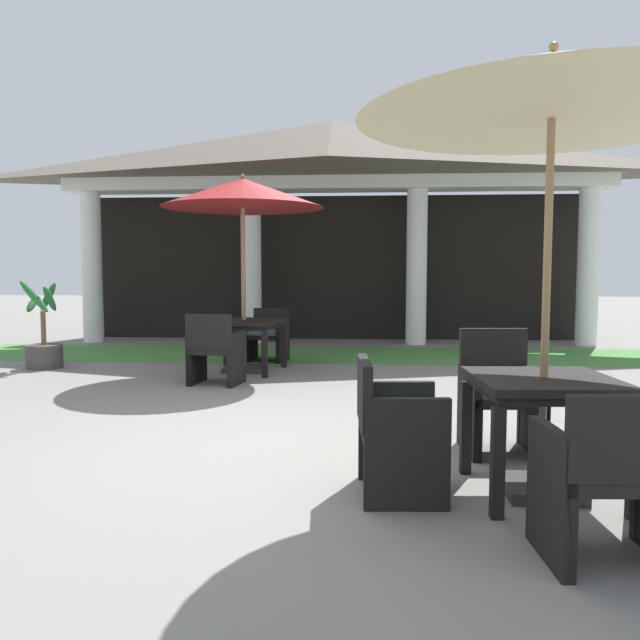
{
  "coord_description": "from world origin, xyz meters",
  "views": [
    {
      "loc": [
        0.54,
        -4.71,
        1.39
      ],
      "look_at": [
        0.07,
        2.31,
        0.83
      ],
      "focal_mm": 34.22,
      "sensor_mm": 36.0,
      "label": 1
    }
  ],
  "objects_px": {
    "patio_umbrella_mid_left": "(552,89)",
    "patio_chair_near_foreground_south": "(215,351)",
    "patio_chair_near_foreground_north": "(267,336)",
    "patio_chair_mid_left_north": "(500,397)",
    "potted_palm_left_edge": "(44,346)",
    "patio_chair_mid_left_south": "(611,478)",
    "patio_table_near_foreground": "(244,327)",
    "patio_chair_mid_left_west": "(396,430)",
    "patio_table_mid_left": "(543,394)",
    "patio_umbrella_near_foreground": "(243,195)"
  },
  "relations": [
    {
      "from": "patio_chair_mid_left_north",
      "to": "patio_chair_mid_left_west",
      "type": "distance_m",
      "value": 1.3
    },
    {
      "from": "patio_table_mid_left",
      "to": "patio_chair_mid_left_south",
      "type": "distance_m",
      "value": 0.94
    },
    {
      "from": "patio_umbrella_near_foreground",
      "to": "patio_chair_mid_left_north",
      "type": "height_order",
      "value": "patio_umbrella_near_foreground"
    },
    {
      "from": "patio_chair_mid_left_north",
      "to": "patio_chair_mid_left_south",
      "type": "distance_m",
      "value": 1.83
    },
    {
      "from": "patio_chair_near_foreground_north",
      "to": "patio_table_mid_left",
      "type": "xyz_separation_m",
      "value": [
        2.59,
        -5.57,
        0.25
      ]
    },
    {
      "from": "patio_table_near_foreground",
      "to": "patio_umbrella_mid_left",
      "type": "xyz_separation_m",
      "value": [
        2.76,
        -4.54,
        1.85
      ]
    },
    {
      "from": "patio_umbrella_near_foreground",
      "to": "patio_chair_near_foreground_south",
      "type": "relative_size",
      "value": 3.08
    },
    {
      "from": "patio_chair_mid_left_north",
      "to": "patio_chair_mid_left_west",
      "type": "height_order",
      "value": "patio_chair_mid_left_north"
    },
    {
      "from": "patio_table_near_foreground",
      "to": "patio_table_mid_left",
      "type": "height_order",
      "value": "patio_table_mid_left"
    },
    {
      "from": "patio_table_near_foreground",
      "to": "patio_chair_mid_left_south",
      "type": "height_order",
      "value": "patio_chair_mid_left_south"
    },
    {
      "from": "patio_table_near_foreground",
      "to": "patio_umbrella_mid_left",
      "type": "distance_m",
      "value": 5.63
    },
    {
      "from": "patio_umbrella_mid_left",
      "to": "potted_palm_left_edge",
      "type": "relative_size",
      "value": 2.13
    },
    {
      "from": "patio_umbrella_near_foreground",
      "to": "patio_chair_mid_left_south",
      "type": "distance_m",
      "value": 6.46
    },
    {
      "from": "patio_chair_mid_left_south",
      "to": "patio_chair_mid_left_west",
      "type": "distance_m",
      "value": 1.29
    },
    {
      "from": "patio_chair_near_foreground_south",
      "to": "patio_chair_mid_left_north",
      "type": "relative_size",
      "value": 0.94
    },
    {
      "from": "patio_umbrella_mid_left",
      "to": "potted_palm_left_edge",
      "type": "distance_m",
      "value": 7.64
    },
    {
      "from": "patio_chair_near_foreground_north",
      "to": "patio_table_mid_left",
      "type": "bearing_deg",
      "value": 123.99
    },
    {
      "from": "patio_table_mid_left",
      "to": "patio_chair_mid_left_north",
      "type": "bearing_deg",
      "value": 93.48
    },
    {
      "from": "patio_chair_mid_left_south",
      "to": "potted_palm_left_edge",
      "type": "distance_m",
      "value": 7.98
    },
    {
      "from": "patio_chair_near_foreground_north",
      "to": "potted_palm_left_edge",
      "type": "xyz_separation_m",
      "value": [
        -3.1,
        -0.95,
        -0.06
      ]
    },
    {
      "from": "patio_chair_mid_left_south",
      "to": "patio_table_near_foreground",
      "type": "bearing_deg",
      "value": 113.79
    },
    {
      "from": "patio_umbrella_mid_left",
      "to": "patio_chair_near_foreground_south",
      "type": "bearing_deg",
      "value": 129.71
    },
    {
      "from": "patio_umbrella_near_foreground",
      "to": "patio_table_mid_left",
      "type": "bearing_deg",
      "value": -58.76
    },
    {
      "from": "potted_palm_left_edge",
      "to": "patio_umbrella_mid_left",
      "type": "bearing_deg",
      "value": -39.07
    },
    {
      "from": "patio_chair_mid_left_south",
      "to": "patio_chair_mid_left_west",
      "type": "relative_size",
      "value": 1.01
    },
    {
      "from": "patio_chair_near_foreground_south",
      "to": "patio_table_mid_left",
      "type": "xyz_separation_m",
      "value": [
        2.92,
        -3.51,
        0.22
      ]
    },
    {
      "from": "patio_table_mid_left",
      "to": "patio_chair_mid_left_west",
      "type": "height_order",
      "value": "patio_chair_mid_left_west"
    },
    {
      "from": "patio_chair_mid_left_south",
      "to": "potted_palm_left_edge",
      "type": "height_order",
      "value": "potted_palm_left_edge"
    },
    {
      "from": "patio_table_near_foreground",
      "to": "potted_palm_left_edge",
      "type": "bearing_deg",
      "value": 178.45
    },
    {
      "from": "patio_chair_mid_left_west",
      "to": "potted_palm_left_edge",
      "type": "bearing_deg",
      "value": -137.85
    },
    {
      "from": "patio_umbrella_near_foreground",
      "to": "patio_umbrella_mid_left",
      "type": "distance_m",
      "value": 5.31
    },
    {
      "from": "patio_umbrella_mid_left",
      "to": "patio_chair_mid_left_south",
      "type": "bearing_deg",
      "value": -86.52
    },
    {
      "from": "potted_palm_left_edge",
      "to": "patio_chair_mid_left_west",
      "type": "bearing_deg",
      "value": -44.37
    },
    {
      "from": "patio_table_mid_left",
      "to": "potted_palm_left_edge",
      "type": "xyz_separation_m",
      "value": [
        -5.69,
        4.62,
        -0.31
      ]
    },
    {
      "from": "patio_chair_mid_left_north",
      "to": "potted_palm_left_edge",
      "type": "distance_m",
      "value": 6.75
    },
    {
      "from": "patio_chair_near_foreground_south",
      "to": "patio_chair_mid_left_west",
      "type": "height_order",
      "value": "patio_chair_near_foreground_south"
    },
    {
      "from": "patio_umbrella_near_foreground",
      "to": "patio_table_mid_left",
      "type": "height_order",
      "value": "patio_umbrella_near_foreground"
    },
    {
      "from": "patio_table_near_foreground",
      "to": "patio_chair_mid_left_south",
      "type": "distance_m",
      "value": 6.14
    },
    {
      "from": "patio_table_near_foreground",
      "to": "patio_chair_near_foreground_south",
      "type": "height_order",
      "value": "patio_chair_near_foreground_south"
    },
    {
      "from": "patio_chair_mid_left_west",
      "to": "patio_umbrella_near_foreground",
      "type": "bearing_deg",
      "value": -161.63
    },
    {
      "from": "patio_chair_near_foreground_south",
      "to": "patio_umbrella_mid_left",
      "type": "height_order",
      "value": "patio_umbrella_mid_left"
    },
    {
      "from": "patio_table_near_foreground",
      "to": "patio_chair_mid_left_north",
      "type": "height_order",
      "value": "patio_chair_mid_left_north"
    },
    {
      "from": "patio_chair_near_foreground_south",
      "to": "patio_umbrella_mid_left",
      "type": "relative_size",
      "value": 0.32
    },
    {
      "from": "patio_table_near_foreground",
      "to": "patio_chair_near_foreground_south",
      "type": "distance_m",
      "value": 1.06
    },
    {
      "from": "patio_chair_near_foreground_north",
      "to": "patio_chair_mid_left_north",
      "type": "relative_size",
      "value": 0.86
    },
    {
      "from": "patio_umbrella_mid_left",
      "to": "patio_chair_mid_left_west",
      "type": "bearing_deg",
      "value": -176.52
    },
    {
      "from": "patio_table_mid_left",
      "to": "patio_chair_mid_left_west",
      "type": "xyz_separation_m",
      "value": [
        -0.91,
        -0.06,
        -0.23
      ]
    },
    {
      "from": "patio_umbrella_mid_left",
      "to": "potted_palm_left_edge",
      "type": "bearing_deg",
      "value": 140.93
    },
    {
      "from": "patio_chair_near_foreground_south",
      "to": "patio_chair_mid_left_south",
      "type": "bearing_deg",
      "value": -47.07
    },
    {
      "from": "patio_table_near_foreground",
      "to": "patio_chair_near_foreground_south",
      "type": "xyz_separation_m",
      "value": [
        -0.16,
        -1.03,
        -0.21
      ]
    }
  ]
}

